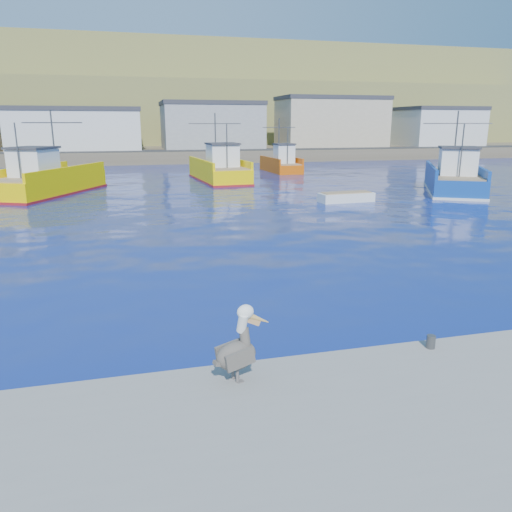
{
  "coord_description": "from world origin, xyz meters",
  "views": [
    {
      "loc": [
        -3.38,
        -12.39,
        5.38
      ],
      "look_at": [
        0.35,
        2.04,
        1.42
      ],
      "focal_mm": 35.0,
      "sensor_mm": 36.0,
      "label": 1
    }
  ],
  "objects_px": {
    "trawler_blue": "(454,179)",
    "boat_orange": "(282,163)",
    "skiff_mid": "(346,198)",
    "pelican": "(238,349)",
    "trawler_yellow_b": "(219,170)",
    "trawler_yellow_a": "(47,181)"
  },
  "relations": [
    {
      "from": "boat_orange",
      "to": "trawler_blue",
      "type": "bearing_deg",
      "value": -67.11
    },
    {
      "from": "trawler_yellow_a",
      "to": "pelican",
      "type": "height_order",
      "value": "trawler_yellow_a"
    },
    {
      "from": "trawler_yellow_a",
      "to": "trawler_blue",
      "type": "distance_m",
      "value": 32.46
    },
    {
      "from": "trawler_blue",
      "to": "trawler_yellow_b",
      "type": "bearing_deg",
      "value": 143.51
    },
    {
      "from": "pelican",
      "to": "skiff_mid",
      "type": "bearing_deg",
      "value": 61.15
    },
    {
      "from": "trawler_yellow_b",
      "to": "boat_orange",
      "type": "xyz_separation_m",
      "value": [
        8.59,
        7.37,
        -0.02
      ]
    },
    {
      "from": "skiff_mid",
      "to": "trawler_blue",
      "type": "bearing_deg",
      "value": 14.98
    },
    {
      "from": "trawler_yellow_a",
      "to": "boat_orange",
      "type": "bearing_deg",
      "value": 29.89
    },
    {
      "from": "trawler_yellow_b",
      "to": "trawler_blue",
      "type": "distance_m",
      "value": 21.17
    },
    {
      "from": "skiff_mid",
      "to": "pelican",
      "type": "bearing_deg",
      "value": -118.85
    },
    {
      "from": "boat_orange",
      "to": "skiff_mid",
      "type": "height_order",
      "value": "boat_orange"
    },
    {
      "from": "trawler_blue",
      "to": "boat_orange",
      "type": "distance_m",
      "value": 21.67
    },
    {
      "from": "skiff_mid",
      "to": "pelican",
      "type": "distance_m",
      "value": 27.26
    },
    {
      "from": "pelican",
      "to": "boat_orange",
      "type": "bearing_deg",
      "value": 71.68
    },
    {
      "from": "boat_orange",
      "to": "skiff_mid",
      "type": "relative_size",
      "value": 1.89
    },
    {
      "from": "trawler_yellow_b",
      "to": "skiff_mid",
      "type": "xyz_separation_m",
      "value": [
        6.28,
        -15.46,
        -0.75
      ]
    },
    {
      "from": "skiff_mid",
      "to": "pelican",
      "type": "xyz_separation_m",
      "value": [
        -13.14,
        -23.86,
        0.88
      ]
    },
    {
      "from": "trawler_yellow_b",
      "to": "pelican",
      "type": "relative_size",
      "value": 7.26
    },
    {
      "from": "trawler_yellow_b",
      "to": "skiff_mid",
      "type": "distance_m",
      "value": 16.7
    },
    {
      "from": "trawler_yellow_b",
      "to": "boat_orange",
      "type": "bearing_deg",
      "value": 40.63
    },
    {
      "from": "trawler_blue",
      "to": "boat_orange",
      "type": "relative_size",
      "value": 1.51
    },
    {
      "from": "trawler_blue",
      "to": "skiff_mid",
      "type": "distance_m",
      "value": 11.15
    }
  ]
}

